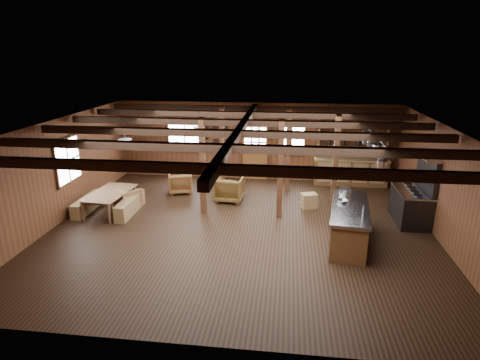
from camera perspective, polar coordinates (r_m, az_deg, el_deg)
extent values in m
cube|color=black|center=(10.78, 0.04, -7.02)|extent=(10.00, 9.00, 0.02)
cube|color=black|center=(9.93, 0.04, 7.91)|extent=(10.00, 9.00, 0.02)
cube|color=brown|center=(11.93, -24.61, 1.01)|extent=(0.02, 9.00, 2.80)
cube|color=brown|center=(10.89, 27.20, -0.85)|extent=(0.02, 9.00, 2.80)
cube|color=brown|center=(14.60, 2.18, 5.49)|extent=(10.00, 0.02, 2.80)
cube|color=brown|center=(6.18, -5.14, -12.60)|extent=(10.00, 0.02, 2.80)
cube|color=black|center=(6.58, -3.64, 1.55)|extent=(9.80, 0.12, 0.18)
cube|color=black|center=(8.01, -1.69, 4.54)|extent=(9.80, 0.12, 0.18)
cube|color=black|center=(9.46, -0.33, 6.62)|extent=(9.80, 0.12, 0.18)
cube|color=black|center=(10.93, 0.68, 8.14)|extent=(9.80, 0.12, 0.18)
cube|color=black|center=(12.40, 1.45, 9.30)|extent=(9.80, 0.12, 0.18)
cube|color=black|center=(13.68, 1.99, 10.10)|extent=(9.80, 0.12, 0.18)
cube|color=black|center=(9.95, 0.04, 7.18)|extent=(0.18, 8.82, 0.18)
cube|color=#3F2012|center=(11.41, -5.35, 1.88)|extent=(0.15, 0.15, 2.80)
cube|color=#3F2012|center=(13.46, -2.56, 4.41)|extent=(0.15, 0.15, 2.80)
cube|color=#3F2012|center=(11.16, 5.77, 1.50)|extent=(0.15, 0.15, 2.80)
cube|color=#3F2012|center=(13.28, 6.87, 4.12)|extent=(0.15, 0.15, 2.80)
cube|color=#3F2012|center=(12.20, 13.42, 2.52)|extent=(0.15, 0.15, 2.80)
cube|color=brown|center=(14.75, 2.12, 2.21)|extent=(0.90, 0.06, 1.10)
cube|color=#3F2012|center=(14.67, 0.27, 4.16)|extent=(0.06, 0.08, 2.10)
cube|color=#3F2012|center=(14.59, 4.03, 4.04)|extent=(0.06, 0.08, 2.10)
cube|color=#3F2012|center=(14.41, 2.19, 8.24)|extent=(1.02, 0.08, 0.06)
cube|color=white|center=(14.51, 2.17, 6.02)|extent=(0.84, 0.02, 0.90)
cube|color=white|center=(14.95, -7.87, 6.41)|extent=(1.20, 0.02, 1.20)
cube|color=#3F2012|center=(14.95, -7.87, 6.41)|extent=(1.32, 0.06, 1.32)
cube|color=white|center=(14.47, 7.34, 6.05)|extent=(0.90, 0.02, 1.20)
cube|color=#3F2012|center=(14.47, 7.34, 6.05)|extent=(1.02, 0.06, 1.32)
cube|color=white|center=(12.27, -23.35, 2.58)|extent=(0.02, 1.20, 1.20)
cube|color=#3F2012|center=(12.27, -23.35, 2.58)|extent=(0.14, 1.24, 1.32)
cube|color=silver|center=(14.64, -2.93, 7.11)|extent=(0.50, 0.03, 0.40)
cube|color=black|center=(14.63, -2.94, 7.10)|extent=(0.55, 0.02, 0.45)
cube|color=silver|center=(14.77, -5.24, 6.76)|extent=(0.35, 0.03, 0.45)
cube|color=black|center=(14.76, -5.25, 6.75)|extent=(0.40, 0.02, 0.50)
cube|color=silver|center=(14.74, -2.90, 5.20)|extent=(0.40, 0.03, 0.30)
cube|color=black|center=(14.73, -2.91, 5.19)|extent=(0.45, 0.02, 0.35)
cube|color=brown|center=(14.66, 15.39, 1.06)|extent=(2.50, 0.55, 0.90)
cube|color=olive|center=(14.52, 15.56, 2.86)|extent=(2.55, 0.60, 0.06)
cube|color=brown|center=(14.47, 15.67, 4.72)|extent=(2.30, 0.35, 0.04)
cube|color=brown|center=(14.40, 15.79, 6.08)|extent=(2.30, 0.35, 0.04)
cube|color=brown|center=(14.34, 15.90, 7.44)|extent=(2.30, 0.35, 0.04)
cube|color=brown|center=(14.27, 11.20, 6.31)|extent=(0.04, 0.35, 1.40)
cube|color=brown|center=(14.62, 20.26, 5.82)|extent=(0.04, 0.35, 1.40)
cylinder|color=#2A2A2C|center=(10.75, -16.16, 6.70)|extent=(0.02, 0.02, 0.45)
cone|color=white|center=(10.81, -16.02, 5.02)|extent=(0.36, 0.36, 0.22)
cylinder|color=#2A2A2C|center=(12.17, -5.91, 8.54)|extent=(0.02, 0.02, 0.45)
cone|color=white|center=(12.22, -5.87, 7.04)|extent=(0.36, 0.36, 0.22)
cylinder|color=#2A2A2C|center=(10.42, 18.69, 5.99)|extent=(0.04, 3.00, 0.04)
cylinder|color=#2A2A2C|center=(9.14, 19.68, 3.44)|extent=(0.01, 0.01, 0.28)
cylinder|color=silver|center=(9.19, 19.55, 2.18)|extent=(0.23, 0.23, 0.14)
cylinder|color=#2A2A2C|center=(9.48, 19.76, 3.87)|extent=(0.01, 0.01, 0.29)
cylinder|color=#2A2A2C|center=(9.53, 19.62, 2.61)|extent=(0.21, 0.21, 0.14)
cylinder|color=#2A2A2C|center=(9.81, 19.75, 4.59)|extent=(0.01, 0.01, 0.20)
cylinder|color=silver|center=(9.85, 19.65, 3.63)|extent=(0.22, 0.22, 0.14)
cylinder|color=#2A2A2C|center=(10.13, 19.06, 4.83)|extent=(0.01, 0.01, 0.28)
cylinder|color=#2A2A2C|center=(10.17, 18.94, 3.69)|extent=(0.27, 0.27, 0.14)
cylinder|color=#2A2A2C|center=(10.46, 19.17, 5.38)|extent=(0.01, 0.01, 0.22)
cylinder|color=silver|center=(10.50, 19.07, 4.42)|extent=(0.26, 0.26, 0.14)
cylinder|color=#2A2A2C|center=(10.77, 18.35, 5.69)|extent=(0.01, 0.01, 0.26)
cylinder|color=#2A2A2C|center=(10.81, 18.24, 4.66)|extent=(0.22, 0.22, 0.14)
cylinder|color=#2A2A2C|center=(11.10, 18.27, 6.14)|extent=(0.01, 0.01, 0.22)
cylinder|color=silver|center=(11.14, 18.18, 5.24)|extent=(0.21, 0.21, 0.14)
cylinder|color=#2A2A2C|center=(11.42, 17.72, 6.31)|extent=(0.01, 0.01, 0.29)
cylinder|color=#2A2A2C|center=(11.47, 17.62, 5.26)|extent=(0.24, 0.24, 0.14)
cylinder|color=#2A2A2C|center=(11.74, 17.60, 6.95)|extent=(0.01, 0.01, 0.16)
cylinder|color=silver|center=(11.77, 17.54, 6.24)|extent=(0.20, 0.20, 0.14)
cube|color=brown|center=(10.29, 15.15, -6.26)|extent=(1.10, 2.48, 0.86)
cube|color=silver|center=(10.11, 15.37, -3.82)|extent=(1.20, 2.59, 0.08)
cylinder|color=#2A2A2C|center=(9.56, 15.85, -5.14)|extent=(0.44, 0.44, 0.06)
cylinder|color=silver|center=(9.54, 17.11, -4.34)|extent=(0.03, 0.03, 0.30)
cube|color=olive|center=(12.27, 9.79, -2.93)|extent=(0.59, 0.50, 0.45)
cube|color=#2A2A2C|center=(12.02, 23.08, -3.49)|extent=(0.79, 1.48, 0.89)
cube|color=silver|center=(11.87, 23.35, -1.41)|extent=(0.81, 1.50, 0.04)
cube|color=#2A2A2C|center=(11.82, 25.14, 0.94)|extent=(0.12, 1.48, 0.99)
cube|color=silver|center=(11.66, 24.90, 3.28)|extent=(0.40, 1.58, 0.05)
imported|color=brown|center=(12.36, -17.82, -3.01)|extent=(1.12, 1.82, 0.61)
cube|color=olive|center=(12.71, -20.86, -3.20)|extent=(0.29, 1.53, 0.42)
cube|color=olive|center=(12.16, -15.36, -3.51)|extent=(0.31, 1.65, 0.45)
imported|color=brown|center=(13.52, -8.52, -0.35)|extent=(0.94, 0.95, 0.69)
imported|color=brown|center=(12.62, -1.53, -1.27)|extent=(0.90, 0.92, 0.78)
imported|color=#9B6B46|center=(12.55, -15.69, -2.44)|extent=(0.95, 0.95, 0.63)
cylinder|color=silver|center=(10.77, 14.76, -1.67)|extent=(0.32, 0.32, 0.19)
imported|color=silver|center=(10.30, 14.36, -2.91)|extent=(0.34, 0.34, 0.06)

